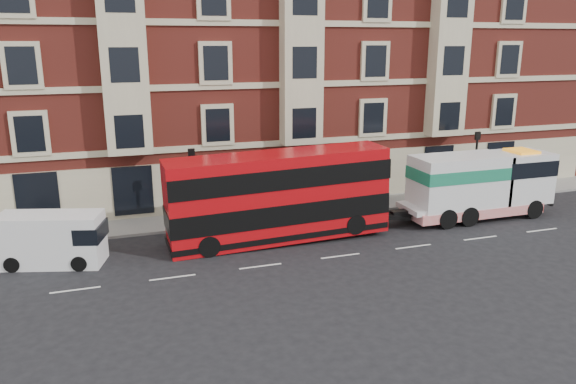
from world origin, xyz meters
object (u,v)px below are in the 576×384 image
object	(u,v)px
double_decker_bus	(278,195)
tow_truck	(477,185)
pedestrian	(177,209)
box_van	(51,240)

from	to	relation	value
double_decker_bus	tow_truck	size ratio (longest dim) A/B	1.25
tow_truck	pedestrian	bearing A→B (deg)	166.68
double_decker_bus	box_van	xyz separation A→B (m)	(-10.88, 0.26, -1.25)
double_decker_bus	pedestrian	world-z (taller)	double_decker_bus
pedestrian	tow_truck	bearing A→B (deg)	18.38
double_decker_bus	pedestrian	distance (m)	6.27
tow_truck	pedestrian	world-z (taller)	tow_truck
tow_truck	box_van	size ratio (longest dim) A/B	1.83
double_decker_bus	box_van	distance (m)	10.96
pedestrian	double_decker_bus	bearing A→B (deg)	-8.67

